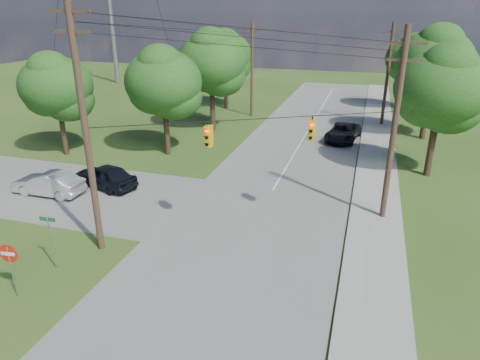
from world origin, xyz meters
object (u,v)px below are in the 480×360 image
(pole_north_e, at_px, (388,74))
(pole_north_w, at_px, (252,69))
(car_cross_silver, at_px, (49,183))
(car_cross_dark, at_px, (105,176))
(car_main_north, at_px, (343,132))
(pole_sw, at_px, (85,127))
(do_not_enter_sign, at_px, (10,259))
(pole_ne, at_px, (395,125))

(pole_north_e, xyz_separation_m, pole_north_w, (-13.90, 0.00, 0.00))
(pole_north_w, xyz_separation_m, car_cross_silver, (-6.59, -24.85, -4.34))
(pole_north_e, bearing_deg, car_cross_silver, -129.50)
(car_cross_dark, xyz_separation_m, car_cross_silver, (-2.76, -2.13, -0.04))
(pole_north_w, distance_m, car_cross_dark, 23.44)
(pole_north_e, distance_m, car_main_north, 8.81)
(car_cross_dark, height_order, car_main_north, car_cross_dark)
(pole_sw, relative_size, car_cross_dark, 2.56)
(pole_sw, distance_m, car_main_north, 25.47)
(car_cross_dark, relative_size, car_main_north, 0.87)
(pole_north_e, relative_size, car_main_north, 1.86)
(do_not_enter_sign, bearing_deg, pole_north_w, 82.19)
(pole_ne, height_order, car_main_north, pole_ne)
(pole_ne, bearing_deg, car_cross_dark, -177.67)
(car_cross_dark, distance_m, do_not_enter_sign, 11.75)
(pole_ne, distance_m, car_cross_silver, 21.20)
(car_cross_silver, bearing_deg, pole_ne, 98.17)
(car_cross_silver, height_order, car_main_north, car_cross_silver)
(pole_north_w, height_order, car_cross_silver, pole_north_w)
(car_cross_dark, bearing_deg, pole_north_w, -173.99)
(pole_sw, bearing_deg, car_main_north, 66.05)
(pole_sw, xyz_separation_m, car_main_north, (10.10, 22.74, -5.45))
(pole_ne, relative_size, car_cross_dark, 2.24)
(car_main_north, bearing_deg, pole_sw, -106.41)
(car_cross_silver, bearing_deg, pole_north_e, 140.75)
(pole_north_e, distance_m, do_not_enter_sign, 37.16)
(pole_north_e, xyz_separation_m, car_main_north, (-3.40, -6.86, -4.35))
(pole_north_e, relative_size, car_cross_dark, 2.13)
(pole_north_w, relative_size, do_not_enter_sign, 4.04)
(pole_sw, distance_m, do_not_enter_sign, 6.34)
(pole_sw, height_order, car_cross_silver, pole_sw)
(pole_sw, height_order, pole_north_w, pole_sw)
(pole_ne, distance_m, pole_north_e, 22.00)
(pole_sw, distance_m, car_cross_silver, 10.04)
(pole_north_w, bearing_deg, car_cross_silver, -104.84)
(pole_sw, height_order, car_cross_dark, pole_sw)
(pole_north_e, height_order, pole_north_w, same)
(pole_ne, xyz_separation_m, pole_north_w, (-13.90, 22.00, -0.34))
(pole_north_e, bearing_deg, car_cross_dark, -127.96)
(pole_north_e, distance_m, car_cross_silver, 32.50)
(pole_north_w, relative_size, car_cross_dark, 2.13)
(pole_sw, relative_size, pole_ne, 1.14)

